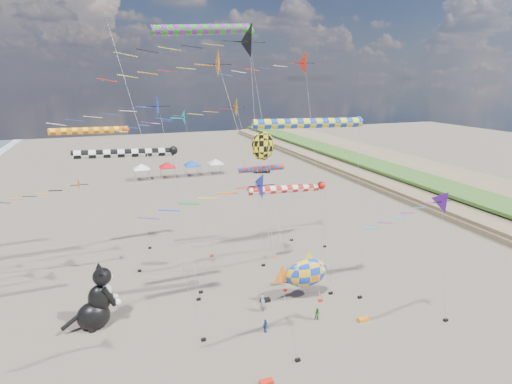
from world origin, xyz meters
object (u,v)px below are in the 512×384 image
(cat_inflatable, at_px, (95,297))
(child_green, at_px, (317,314))
(parked_car, at_px, (261,170))
(child_blue, at_px, (265,326))
(person_adult, at_px, (263,303))
(fish_inflatable, at_px, (306,273))

(cat_inflatable, distance_m, child_green, 18.04)
(child_green, distance_m, parked_car, 54.16)
(child_blue, height_order, parked_car, parked_car)
(person_adult, distance_m, child_green, 4.72)
(person_adult, bearing_deg, child_blue, -149.32)
(child_green, distance_m, child_blue, 4.67)
(child_green, height_order, parked_car, parked_car)
(fish_inflatable, relative_size, parked_car, 1.44)
(child_green, bearing_deg, parked_car, 94.20)
(cat_inflatable, xyz_separation_m, parked_car, (31.79, 46.74, -2.01))
(fish_inflatable, distance_m, person_adult, 4.83)
(person_adult, relative_size, child_blue, 1.35)
(person_adult, height_order, parked_car, person_adult)
(cat_inflatable, height_order, child_blue, cat_inflatable)
(fish_inflatable, bearing_deg, child_green, -100.03)
(parked_car, bearing_deg, child_blue, 178.87)
(fish_inflatable, distance_m, child_green, 4.07)
(cat_inflatable, relative_size, parked_car, 1.42)
(person_adult, height_order, child_blue, person_adult)
(person_adult, xyz_separation_m, child_green, (3.81, -2.78, -0.21))
(cat_inflatable, relative_size, child_blue, 4.66)
(cat_inflatable, distance_m, parked_car, 56.56)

